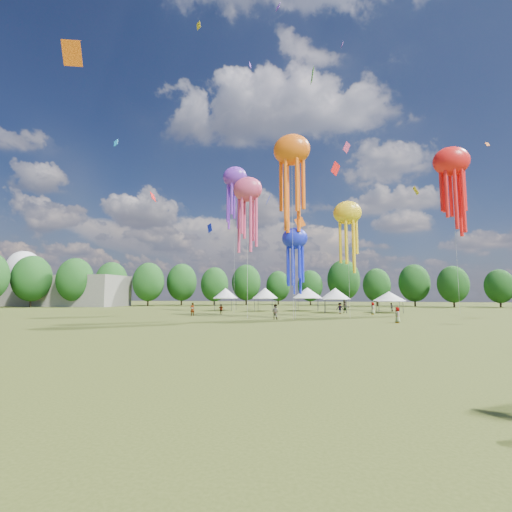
# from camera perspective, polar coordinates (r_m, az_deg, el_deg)

# --- Properties ---
(ground) EXTENTS (300.00, 300.00, 0.00)m
(ground) POSITION_cam_1_polar(r_m,az_deg,el_deg) (12.88, -1.81, -19.73)
(ground) COLOR #384416
(ground) RESTS_ON ground
(spectator_near) EXTENTS (1.10, 0.98, 1.85)m
(spectator_near) POSITION_cam_1_polar(r_m,az_deg,el_deg) (45.44, 3.04, -8.73)
(spectator_near) COLOR gray
(spectator_near) RESTS_ON ground
(spectators_far) EXTENTS (30.56, 29.06, 1.91)m
(spectators_far) POSITION_cam_1_polar(r_m,az_deg,el_deg) (57.99, 12.23, -8.07)
(spectators_far) COLOR gray
(spectators_far) RESTS_ON ground
(festival_tents) EXTENTS (34.80, 11.05, 4.39)m
(festival_tents) POSITION_cam_1_polar(r_m,az_deg,el_deg) (66.93, 7.48, -5.89)
(festival_tents) COLOR #47474C
(festival_tents) RESTS_ON ground
(show_kites) EXTENTS (40.60, 24.09, 27.78)m
(show_kites) POSITION_cam_1_polar(r_m,az_deg,el_deg) (56.78, 14.99, 10.06)
(show_kites) COLOR #D63F6D
(show_kites) RESTS_ON ground
(small_kites) EXTENTS (78.37, 53.38, 43.87)m
(small_kites) POSITION_cam_1_polar(r_m,az_deg,el_deg) (58.69, 8.63, 20.36)
(small_kites) COLOR #D63F6D
(small_kites) RESTS_ON ground
(treeline) EXTENTS (201.57, 95.24, 13.43)m
(treeline) POSITION_cam_1_polar(r_m,az_deg,el_deg) (75.05, 7.29, -3.35)
(treeline) COLOR #38281C
(treeline) RESTS_ON ground
(hangar) EXTENTS (40.00, 12.00, 8.00)m
(hangar) POSITION_cam_1_polar(r_m,az_deg,el_deg) (112.78, -29.24, -4.81)
(hangar) COLOR gray
(hangar) RESTS_ON ground
(radome) EXTENTS (9.00, 9.00, 16.00)m
(radome) POSITION_cam_1_polar(r_m,az_deg,el_deg) (128.34, -32.65, -2.01)
(radome) COLOR white
(radome) RESTS_ON ground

